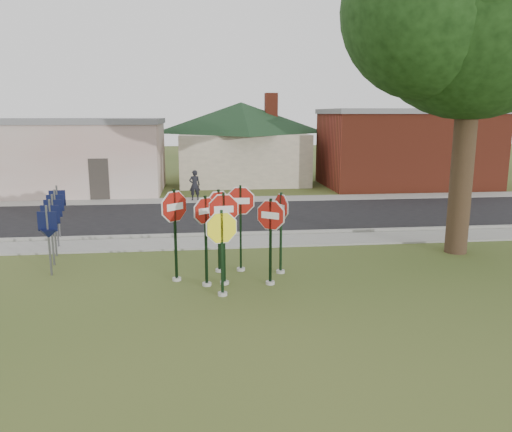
{
  "coord_description": "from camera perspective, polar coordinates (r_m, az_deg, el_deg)",
  "views": [
    {
      "loc": [
        -0.79,
        -11.47,
        4.46
      ],
      "look_at": [
        0.73,
        2.0,
        1.67
      ],
      "focal_mm": 35.0,
      "sensor_mm": 36.0,
      "label": 1
    }
  ],
  "objects": [
    {
      "name": "building_house",
      "position": [
        33.6,
        -1.7,
        10.23
      ],
      "size": [
        11.6,
        11.6,
        6.2
      ],
      "color": "beige",
      "rests_on": "ground"
    },
    {
      "name": "pedestrian",
      "position": [
        26.0,
        -7.03,
        3.53
      ],
      "size": [
        0.63,
        0.47,
        1.56
      ],
      "primitive_type": "imported",
      "rotation": [
        0.0,
        0.0,
        3.31
      ],
      "color": "black",
      "rests_on": "sidewalk_far"
    },
    {
      "name": "sidewalk_near",
      "position": [
        17.56,
        -3.67,
        -3.02
      ],
      "size": [
        60.0,
        1.6,
        0.06
      ],
      "primitive_type": "cube",
      "color": "gray",
      "rests_on": "ground"
    },
    {
      "name": "stop_sign_back_right",
      "position": [
        14.13,
        -1.78,
        0.06
      ],
      "size": [
        1.11,
        0.24,
        2.61
      ],
      "color": "#A5A39A",
      "rests_on": "ground"
    },
    {
      "name": "oak_tree",
      "position": [
        17.41,
        23.83,
        21.32
      ],
      "size": [
        10.46,
        9.86,
        11.12
      ],
      "color": "black",
      "rests_on": "ground"
    },
    {
      "name": "curb",
      "position": [
        18.52,
        -3.83,
        -2.12
      ],
      "size": [
        60.0,
        0.2,
        0.14
      ],
      "primitive_type": "cube",
      "color": "gray",
      "rests_on": "ground"
    },
    {
      "name": "ground",
      "position": [
        12.34,
        -2.38,
        -9.59
      ],
      "size": [
        120.0,
        120.0,
        0.0
      ],
      "primitive_type": "plane",
      "color": "#3A4F1D",
      "rests_on": "ground"
    },
    {
      "name": "building_stucco",
      "position": [
        30.68,
        -22.09,
        6.45
      ],
      "size": [
        12.2,
        6.2,
        4.2
      ],
      "color": "beige",
      "rests_on": "ground"
    },
    {
      "name": "stop_sign_back_left",
      "position": [
        14.08,
        -4.27,
        -0.28
      ],
      "size": [
        1.0,
        0.62,
        2.51
      ],
      "color": "#A5A39A",
      "rests_on": "ground"
    },
    {
      "name": "building_brick",
      "position": [
        32.65,
        16.77,
        7.52
      ],
      "size": [
        10.2,
        6.2,
        4.75
      ],
      "color": "maroon",
      "rests_on": "ground"
    },
    {
      "name": "sidewalk_far",
      "position": [
        26.16,
        -4.63,
        1.83
      ],
      "size": [
        60.0,
        1.6,
        0.06
      ],
      "primitive_type": "cube",
      "color": "gray",
      "rests_on": "ground"
    },
    {
      "name": "stop_sign_left",
      "position": [
        12.95,
        -5.77,
        -1.56
      ],
      "size": [
        0.8,
        0.57,
        2.5
      ],
      "color": "#A5A39A",
      "rests_on": "ground"
    },
    {
      "name": "route_sign_row",
      "position": [
        16.94,
        -22.11,
        -0.26
      ],
      "size": [
        1.43,
        4.63,
        2.0
      ],
      "color": "#59595E",
      "rests_on": "ground"
    },
    {
      "name": "stop_sign_center",
      "position": [
        13.01,
        -3.7,
        -1.04
      ],
      "size": [
        1.1,
        0.24,
        2.59
      ],
      "color": "#A5A39A",
      "rests_on": "ground"
    },
    {
      "name": "bg_tree_right",
      "position": [
        43.87,
        25.44,
        11.98
      ],
      "size": [
        5.6,
        5.6,
        8.4
      ],
      "color": "black",
      "rests_on": "ground"
    },
    {
      "name": "stop_sign_far_left",
      "position": [
        13.43,
        -9.26,
        -0.6
      ],
      "size": [
        0.88,
        0.78,
        2.63
      ],
      "color": "#A5A39A",
      "rests_on": "ground"
    },
    {
      "name": "road",
      "position": [
        21.94,
        -4.25,
        -0.09
      ],
      "size": [
        60.0,
        7.0,
        0.04
      ],
      "primitive_type": "cube",
      "color": "black",
      "rests_on": "ground"
    },
    {
      "name": "stop_sign_right",
      "position": [
        13.01,
        1.67,
        -1.56
      ],
      "size": [
        0.91,
        0.64,
        2.43
      ],
      "color": "#A5A39A",
      "rests_on": "ground"
    },
    {
      "name": "stop_sign_far_right",
      "position": [
        13.96,
        2.87,
        -0.75
      ],
      "size": [
        0.36,
        0.94,
        2.42
      ],
      "color": "#A5A39A",
      "rests_on": "ground"
    },
    {
      "name": "stop_sign_yellow",
      "position": [
        12.24,
        -3.92,
        -2.96
      ],
      "size": [
        1.07,
        0.3,
        2.29
      ],
      "color": "#A5A39A",
      "rests_on": "ground"
    }
  ]
}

